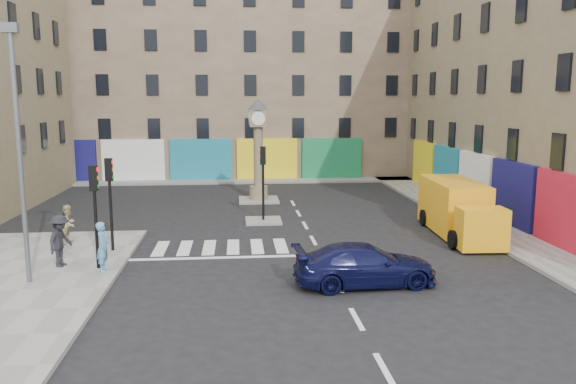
{
  "coord_description": "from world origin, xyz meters",
  "views": [
    {
      "loc": [
        -3.29,
        -19.76,
        6.1
      ],
      "look_at": [
        -1.02,
        5.07,
        2.0
      ],
      "focal_mm": 35.0,
      "sensor_mm": 36.0,
      "label": 1
    }
  ],
  "objects": [
    {
      "name": "lamp_post",
      "position": [
        -10.2,
        -1.2,
        4.79
      ],
      "size": [
        0.5,
        0.25,
        8.3
      ],
      "color": "#595B60",
      "rests_on": "sidewalk_left"
    },
    {
      "name": "yellow_van",
      "position": [
        6.7,
        4.51,
        1.19
      ],
      "size": [
        2.53,
        6.7,
        2.4
      ],
      "rotation": [
        0.0,
        0.0,
        -0.06
      ],
      "color": "#FBA615",
      "rests_on": "ground"
    },
    {
      "name": "pedestrian_blue",
      "position": [
        -8.0,
        -0.23,
        1.04
      ],
      "size": [
        0.46,
        0.67,
        1.77
      ],
      "primitive_type": "imported",
      "rotation": [
        0.0,
        0.0,
        1.62
      ],
      "color": "#538DBE",
      "rests_on": "sidewalk_left"
    },
    {
      "name": "navy_sedan",
      "position": [
        0.9,
        -2.08,
        0.69
      ],
      "size": [
        4.86,
        2.23,
        1.38
      ],
      "primitive_type": "imported",
      "rotation": [
        0.0,
        0.0,
        1.63
      ],
      "color": "black",
      "rests_on": "ground"
    },
    {
      "name": "island_near",
      "position": [
        -2.0,
        8.0,
        0.06
      ],
      "size": [
        1.8,
        1.8,
        0.12
      ],
      "primitive_type": "cube",
      "color": "gray",
      "rests_on": "ground"
    },
    {
      "name": "traffic_light_left_far",
      "position": [
        -8.3,
        2.6,
        2.62
      ],
      "size": [
        0.28,
        0.22,
        3.7
      ],
      "color": "black",
      "rests_on": "sidewalk_left"
    },
    {
      "name": "building_far",
      "position": [
        -4.0,
        28.0,
        8.5
      ],
      "size": [
        32.0,
        10.0,
        17.0
      ],
      "primitive_type": "cube",
      "color": "gray",
      "rests_on": "ground"
    },
    {
      "name": "sidewalk_right",
      "position": [
        8.7,
        10.0,
        0.07
      ],
      "size": [
        2.6,
        30.0,
        0.15
      ],
      "primitive_type": "cube",
      "color": "gray",
      "rests_on": "ground"
    },
    {
      "name": "traffic_light_island",
      "position": [
        -2.0,
        8.0,
        2.59
      ],
      "size": [
        0.28,
        0.22,
        3.7
      ],
      "color": "black",
      "rests_on": "island_near"
    },
    {
      "name": "ground",
      "position": [
        0.0,
        0.0,
        0.0
      ],
      "size": [
        120.0,
        120.0,
        0.0
      ],
      "primitive_type": "plane",
      "color": "black",
      "rests_on": "ground"
    },
    {
      "name": "traffic_light_left_near",
      "position": [
        -8.3,
        0.2,
        2.62
      ],
      "size": [
        0.28,
        0.22,
        3.7
      ],
      "color": "black",
      "rests_on": "sidewalk_left"
    },
    {
      "name": "clock_pillar",
      "position": [
        -2.0,
        14.0,
        3.55
      ],
      "size": [
        1.2,
        1.2,
        6.1
      ],
      "color": "#857757",
      "rests_on": "island_far"
    },
    {
      "name": "pedestrian_tan",
      "position": [
        -10.37,
        3.96,
        0.97
      ],
      "size": [
        0.77,
        0.9,
        1.63
      ],
      "primitive_type": "imported",
      "rotation": [
        0.0,
        0.0,
        1.37
      ],
      "color": "tan",
      "rests_on": "sidewalk_left"
    },
    {
      "name": "island_far",
      "position": [
        -2.0,
        14.0,
        0.06
      ],
      "size": [
        2.4,
        2.4,
        0.12
      ],
      "primitive_type": "cube",
      "color": "gray",
      "rests_on": "ground"
    },
    {
      "name": "building_right",
      "position": [
        15.0,
        10.0,
        8.0
      ],
      "size": [
        10.0,
        30.0,
        16.0
      ],
      "primitive_type": "cube",
      "color": "#857757",
      "rests_on": "ground"
    },
    {
      "name": "sidewalk_far",
      "position": [
        -4.0,
        22.2,
        0.07
      ],
      "size": [
        32.0,
        2.4,
        0.15
      ],
      "primitive_type": "cube",
      "color": "gray",
      "rests_on": "ground"
    },
    {
      "name": "pedestrian_dark",
      "position": [
        -9.67,
        0.54,
        1.1
      ],
      "size": [
        1.01,
        1.37,
        1.89
      ],
      "primitive_type": "imported",
      "rotation": [
        0.0,
        0.0,
        1.29
      ],
      "color": "black",
      "rests_on": "sidewalk_left"
    }
  ]
}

